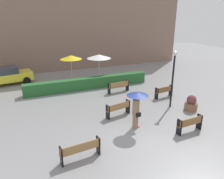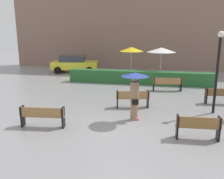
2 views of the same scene
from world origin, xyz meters
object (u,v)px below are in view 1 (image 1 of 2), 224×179
at_px(bench_far_right, 164,91).
at_px(bench_mid_center, 118,108).
at_px(lamp_post, 173,74).
at_px(patio_umbrella_white, 99,56).
at_px(bench_near_left, 81,149).
at_px(patio_umbrella_yellow, 71,57).
at_px(planter_pot, 191,104).
at_px(pedestrian_with_umbrella, 137,104).
at_px(bench_back_row, 119,86).
at_px(bench_near_right, 190,123).
at_px(parked_car, 6,76).

bearing_deg(bench_far_right, bench_mid_center, -161.30).
distance_m(bench_mid_center, lamp_post, 4.25).
relative_size(bench_mid_center, patio_umbrella_white, 0.66).
distance_m(bench_far_right, bench_near_left, 9.10).
relative_size(bench_far_right, patio_umbrella_yellow, 0.62).
distance_m(bench_near_left, lamp_post, 8.01).
bearing_deg(patio_umbrella_yellow, planter_pot, -57.57).
bearing_deg(planter_pot, patio_umbrella_white, 112.33).
relative_size(pedestrian_with_umbrella, planter_pot, 2.04).
height_order(bench_back_row, pedestrian_with_umbrella, pedestrian_with_umbrella).
distance_m(bench_mid_center, patio_umbrella_white, 7.60).
relative_size(bench_mid_center, bench_near_right, 1.09).
bearing_deg(bench_near_left, patio_umbrella_white, 66.32).
height_order(bench_back_row, planter_pot, planter_pot).
distance_m(bench_mid_center, bench_near_right, 4.23).
distance_m(bench_mid_center, bench_back_row, 4.33).
height_order(bench_near_left, patio_umbrella_yellow, patio_umbrella_yellow).
bearing_deg(bench_near_right, planter_pot, 46.93).
height_order(bench_far_right, pedestrian_with_umbrella, pedestrian_with_umbrella).
bearing_deg(bench_far_right, pedestrian_with_umbrella, -142.23).
height_order(bench_near_right, planter_pot, planter_pot).
xyz_separation_m(planter_pot, lamp_post, (-0.90, 0.97, 1.89)).
bearing_deg(patio_umbrella_white, bench_near_left, -113.68).
height_order(pedestrian_with_umbrella, lamp_post, lamp_post).
xyz_separation_m(bench_back_row, planter_pot, (2.95, -4.99, -0.07)).
distance_m(bench_back_row, patio_umbrella_white, 3.83).
relative_size(bench_near_right, patio_umbrella_yellow, 0.62).
bearing_deg(bench_near_left, bench_back_row, 54.79).
height_order(bench_mid_center, planter_pot, planter_pot).
height_order(bench_near_right, patio_umbrella_yellow, patio_umbrella_yellow).
bearing_deg(pedestrian_with_umbrella, bench_near_left, -156.77).
distance_m(planter_pot, parked_car, 15.63).
bearing_deg(bench_back_row, bench_near_left, -125.21).
height_order(lamp_post, patio_umbrella_white, lamp_post).
height_order(planter_pot, parked_car, parked_car).
bearing_deg(patio_umbrella_yellow, bench_near_right, -71.76).
xyz_separation_m(bench_far_right, planter_pot, (0.28, -2.57, -0.07)).
distance_m(bench_back_row, planter_pot, 5.79).
height_order(bench_near_left, lamp_post, lamp_post).
bearing_deg(patio_umbrella_white, lamp_post, -71.12).
bearing_deg(bench_near_left, patio_umbrella_yellow, 78.82).
xyz_separation_m(bench_mid_center, bench_back_row, (1.81, 3.93, -0.01)).
distance_m(bench_far_right, patio_umbrella_yellow, 8.74).
height_order(bench_mid_center, bench_near_right, bench_mid_center).
xyz_separation_m(bench_back_row, patio_umbrella_yellow, (-2.84, 4.12, 1.82)).
distance_m(bench_near_right, bench_back_row, 7.25).
height_order(patio_umbrella_yellow, parked_car, patio_umbrella_yellow).
xyz_separation_m(planter_pot, patio_umbrella_white, (-3.41, 8.31, 1.94)).
height_order(bench_near_right, patio_umbrella_white, patio_umbrella_white).
bearing_deg(pedestrian_with_umbrella, bench_back_row, 74.80).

